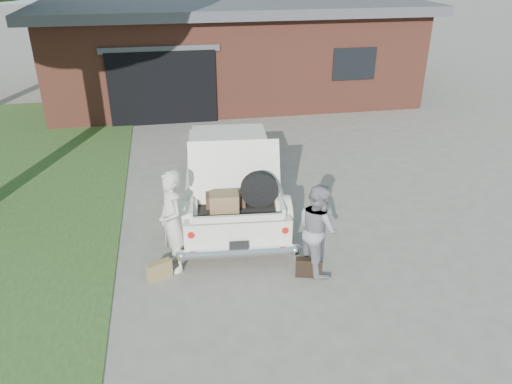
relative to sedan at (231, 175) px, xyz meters
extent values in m
plane|color=gray|center=(0.23, -2.21, -0.72)|extent=(90.00, 90.00, 0.00)
cube|color=brown|center=(1.23, 9.29, 0.78)|extent=(12.00, 7.00, 3.00)
cube|color=#4C4C51|center=(1.23, 9.29, 2.43)|extent=(12.80, 7.80, 0.30)
cube|color=black|center=(-1.27, 5.84, 0.38)|extent=(3.20, 0.30, 2.20)
cube|color=#4C4C51|center=(-1.27, 5.77, 1.53)|extent=(3.50, 0.12, 0.18)
cube|color=black|center=(4.73, 5.77, 0.88)|extent=(1.40, 0.08, 1.00)
cylinder|color=#38281E|center=(5.87, 13.32, 1.76)|extent=(0.44, 0.44, 4.96)
cube|color=silver|center=(0.00, 0.04, -0.12)|extent=(2.19, 4.87, 0.62)
cube|color=beige|center=(0.03, 0.33, 0.42)|extent=(1.72, 2.02, 0.49)
cube|color=black|center=(0.10, 1.22, 0.40)|extent=(1.47, 0.20, 0.42)
cube|color=black|center=(-0.05, -0.57, 0.40)|extent=(1.47, 0.20, 0.42)
cylinder|color=black|center=(-0.96, -1.49, -0.40)|extent=(0.26, 0.64, 0.62)
cylinder|color=black|center=(0.70, -1.63, -0.40)|extent=(0.26, 0.64, 0.62)
cylinder|color=black|center=(-0.69, 1.72, -0.40)|extent=(0.26, 0.64, 0.62)
cylinder|color=black|center=(0.97, 1.58, -0.40)|extent=(0.26, 0.64, 0.62)
cylinder|color=silver|center=(-0.20, -2.36, -0.34)|extent=(1.95, 0.33, 0.17)
cylinder|color=#A5140F|center=(-0.97, -2.23, 0.02)|extent=(0.12, 0.10, 0.11)
cylinder|color=#A5140F|center=(0.58, -2.36, 0.02)|extent=(0.12, 0.10, 0.11)
cube|color=black|center=(-0.20, -2.38, -0.19)|extent=(0.32, 0.05, 0.16)
cube|color=black|center=(-0.15, -1.75, 0.20)|extent=(1.55, 1.16, 0.04)
cube|color=silver|center=(-0.90, -1.68, 0.30)|extent=(0.14, 1.04, 0.17)
cube|color=silver|center=(0.61, -1.81, 0.30)|extent=(0.14, 1.04, 0.17)
cube|color=silver|center=(-0.19, -2.27, 0.26)|extent=(1.51, 0.18, 0.11)
cube|color=silver|center=(-0.12, -1.44, 0.72)|extent=(1.62, 0.58, 1.02)
cube|color=#4A321F|center=(-0.32, -1.62, 0.33)|extent=(0.71, 0.49, 0.22)
cube|color=olive|center=(-0.37, -1.91, 0.39)|extent=(0.51, 0.36, 0.34)
cube|color=black|center=(0.08, -1.48, 0.30)|extent=(0.54, 0.38, 0.16)
cylinder|color=black|center=(0.24, -1.83, 0.54)|extent=(0.65, 0.20, 0.64)
imported|color=beige|center=(-1.26, -2.05, 0.18)|extent=(0.62, 0.76, 1.80)
imported|color=gray|center=(1.09, -2.52, 0.08)|extent=(0.79, 0.91, 1.59)
cube|color=olive|center=(-1.53, -2.33, -0.56)|extent=(0.43, 0.29, 0.32)
cube|color=black|center=(0.92, -2.70, -0.55)|extent=(0.45, 0.25, 0.33)
camera|label=1|loc=(-1.18, -9.29, 4.28)|focal=35.00mm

